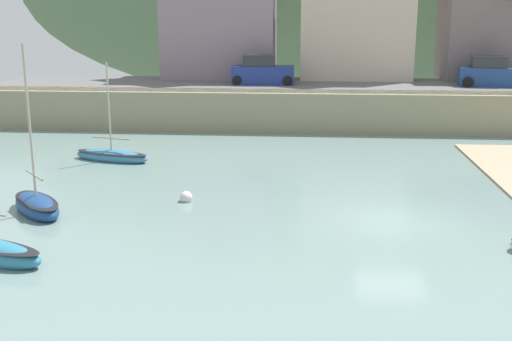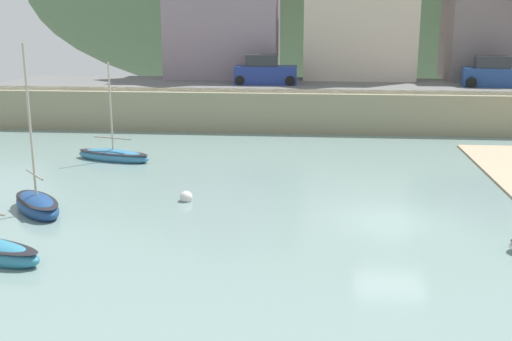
{
  "view_description": "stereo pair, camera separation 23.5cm",
  "coord_description": "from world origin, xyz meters",
  "px_view_note": "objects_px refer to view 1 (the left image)",
  "views": [
    {
      "loc": [
        -3.21,
        -21.67,
        7.3
      ],
      "look_at": [
        -5.06,
        2.08,
        1.2
      ],
      "focal_mm": 44.55,
      "sensor_mm": 36.0,
      "label": 1
    },
    {
      "loc": [
        -2.97,
        -21.65,
        7.3
      ],
      "look_at": [
        -5.06,
        2.08,
        1.2
      ],
      "focal_mm": 44.55,
      "sensor_mm": 36.0,
      "label": 2
    }
  ],
  "objects_px": {
    "waterfront_building_centre": "(356,0)",
    "sailboat_nearest_shore": "(112,156)",
    "motorboat_with_cabin": "(37,205)",
    "parked_car_near_slipway": "(262,72)",
    "parked_car_by_wall": "(491,74)",
    "waterfront_building_right": "(501,22)",
    "waterfront_building_left": "(220,4)",
    "mooring_buoy": "(186,197)"
  },
  "relations": [
    {
      "from": "waterfront_building_left",
      "to": "waterfront_building_centre",
      "type": "bearing_deg",
      "value": -0.0
    },
    {
      "from": "parked_car_near_slipway",
      "to": "mooring_buoy",
      "type": "height_order",
      "value": "parked_car_near_slipway"
    },
    {
      "from": "waterfront_building_right",
      "to": "parked_car_by_wall",
      "type": "height_order",
      "value": "waterfront_building_right"
    },
    {
      "from": "waterfront_building_centre",
      "to": "waterfront_building_right",
      "type": "relative_size",
      "value": 1.32
    },
    {
      "from": "waterfront_building_right",
      "to": "motorboat_with_cabin",
      "type": "height_order",
      "value": "waterfront_building_right"
    },
    {
      "from": "parked_car_by_wall",
      "to": "mooring_buoy",
      "type": "distance_m",
      "value": 25.33
    },
    {
      "from": "waterfront_building_left",
      "to": "sailboat_nearest_shore",
      "type": "bearing_deg",
      "value": -100.82
    },
    {
      "from": "sailboat_nearest_shore",
      "to": "mooring_buoy",
      "type": "relative_size",
      "value": 9.96
    },
    {
      "from": "sailboat_nearest_shore",
      "to": "parked_car_near_slipway",
      "type": "relative_size",
      "value": 1.21
    },
    {
      "from": "motorboat_with_cabin",
      "to": "sailboat_nearest_shore",
      "type": "xyz_separation_m",
      "value": [
        0.27,
        8.34,
        -0.05
      ]
    },
    {
      "from": "parked_car_by_wall",
      "to": "waterfront_building_left",
      "type": "bearing_deg",
      "value": 172.69
    },
    {
      "from": "waterfront_building_right",
      "to": "sailboat_nearest_shore",
      "type": "xyz_separation_m",
      "value": [
        -23.06,
        -16.98,
        -6.11
      ]
    },
    {
      "from": "motorboat_with_cabin",
      "to": "sailboat_nearest_shore",
      "type": "bearing_deg",
      "value": 136.87
    },
    {
      "from": "waterfront_building_left",
      "to": "waterfront_building_right",
      "type": "distance_m",
      "value": 19.85
    },
    {
      "from": "waterfront_building_left",
      "to": "mooring_buoy",
      "type": "height_order",
      "value": "waterfront_building_left"
    },
    {
      "from": "parked_car_near_slipway",
      "to": "waterfront_building_left",
      "type": "bearing_deg",
      "value": 125.75
    },
    {
      "from": "waterfront_building_left",
      "to": "waterfront_building_centre",
      "type": "height_order",
      "value": "waterfront_building_centre"
    },
    {
      "from": "motorboat_with_cabin",
      "to": "parked_car_near_slipway",
      "type": "relative_size",
      "value": 1.54
    },
    {
      "from": "motorboat_with_cabin",
      "to": "parked_car_by_wall",
      "type": "relative_size",
      "value": 1.49
    },
    {
      "from": "waterfront_building_centre",
      "to": "parked_car_near_slipway",
      "type": "height_order",
      "value": "waterfront_building_centre"
    },
    {
      "from": "waterfront_building_left",
      "to": "parked_car_by_wall",
      "type": "bearing_deg",
      "value": -13.89
    },
    {
      "from": "motorboat_with_cabin",
      "to": "sailboat_nearest_shore",
      "type": "distance_m",
      "value": 8.34
    },
    {
      "from": "parked_car_near_slipway",
      "to": "mooring_buoy",
      "type": "relative_size",
      "value": 8.27
    },
    {
      "from": "waterfront_building_left",
      "to": "parked_car_by_wall",
      "type": "distance_m",
      "value": 19.25
    },
    {
      "from": "waterfront_building_centre",
      "to": "sailboat_nearest_shore",
      "type": "bearing_deg",
      "value": -127.37
    },
    {
      "from": "motorboat_with_cabin",
      "to": "parked_car_near_slipway",
      "type": "xyz_separation_m",
      "value": [
        6.88,
        20.81,
        2.9
      ]
    },
    {
      "from": "waterfront_building_right",
      "to": "sailboat_nearest_shore",
      "type": "bearing_deg",
      "value": -143.63
    },
    {
      "from": "waterfront_building_centre",
      "to": "waterfront_building_right",
      "type": "height_order",
      "value": "waterfront_building_centre"
    },
    {
      "from": "waterfront_building_centre",
      "to": "parked_car_by_wall",
      "type": "height_order",
      "value": "waterfront_building_centre"
    },
    {
      "from": "waterfront_building_left",
      "to": "waterfront_building_centre",
      "type": "relative_size",
      "value": 0.95
    },
    {
      "from": "parked_car_by_wall",
      "to": "waterfront_building_right",
      "type": "bearing_deg",
      "value": 76.89
    },
    {
      "from": "parked_car_near_slipway",
      "to": "sailboat_nearest_shore",
      "type": "bearing_deg",
      "value": -118.86
    },
    {
      "from": "waterfront_building_centre",
      "to": "sailboat_nearest_shore",
      "type": "relative_size",
      "value": 2.16
    },
    {
      "from": "waterfront_building_right",
      "to": "sailboat_nearest_shore",
      "type": "relative_size",
      "value": 1.64
    },
    {
      "from": "sailboat_nearest_shore",
      "to": "mooring_buoy",
      "type": "xyz_separation_m",
      "value": [
        4.93,
        -6.48,
        -0.1
      ]
    },
    {
      "from": "motorboat_with_cabin",
      "to": "sailboat_nearest_shore",
      "type": "relative_size",
      "value": 1.27
    },
    {
      "from": "parked_car_by_wall",
      "to": "parked_car_near_slipway",
      "type": "bearing_deg",
      "value": -173.42
    },
    {
      "from": "sailboat_nearest_shore",
      "to": "parked_car_by_wall",
      "type": "distance_m",
      "value": 24.99
    },
    {
      "from": "mooring_buoy",
      "to": "sailboat_nearest_shore",
      "type": "bearing_deg",
      "value": 127.25
    },
    {
      "from": "sailboat_nearest_shore",
      "to": "parked_car_near_slipway",
      "type": "bearing_deg",
      "value": 77.9
    },
    {
      "from": "parked_car_by_wall",
      "to": "waterfront_building_centre",
      "type": "bearing_deg",
      "value": 158.63
    },
    {
      "from": "waterfront_building_right",
      "to": "sailboat_nearest_shore",
      "type": "distance_m",
      "value": 29.28
    }
  ]
}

